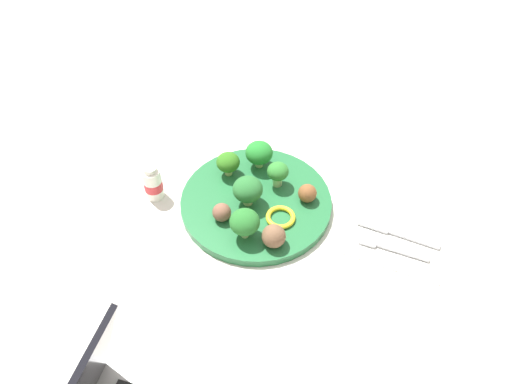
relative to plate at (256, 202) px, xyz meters
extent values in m
plane|color=silver|center=(0.00, 0.00, -0.01)|extent=(4.00, 4.00, 0.00)
cylinder|color=#236638|center=(0.00, 0.00, 0.00)|extent=(0.28, 0.28, 0.02)
cylinder|color=#92BD77|center=(-0.03, -0.05, 0.02)|extent=(0.02, 0.02, 0.02)
ellipsoid|color=#2D752D|center=(-0.03, -0.05, 0.04)|extent=(0.04, 0.04, 0.03)
cylinder|color=#9EBE6B|center=(0.07, -0.05, 0.01)|extent=(0.01, 0.01, 0.01)
ellipsoid|color=#2E6B1B|center=(0.07, -0.05, 0.04)|extent=(0.04, 0.04, 0.04)
cylinder|color=#9AB772|center=(0.01, 0.01, 0.02)|extent=(0.02, 0.02, 0.02)
ellipsoid|color=#26652D|center=(0.01, 0.01, 0.04)|extent=(0.05, 0.05, 0.04)
cylinder|color=#A0C278|center=(0.02, -0.09, 0.02)|extent=(0.01, 0.01, 0.01)
ellipsoid|color=#217729|center=(0.02, -0.09, 0.04)|extent=(0.05, 0.05, 0.04)
cylinder|color=#9ACD77|center=(-0.01, 0.09, 0.02)|extent=(0.01, 0.01, 0.02)
ellipsoid|color=#256928|center=(-0.01, 0.09, 0.04)|extent=(0.05, 0.05, 0.04)
sphere|color=brown|center=(-0.06, 0.09, 0.03)|extent=(0.04, 0.04, 0.04)
sphere|color=brown|center=(0.04, 0.06, 0.02)|extent=(0.03, 0.03, 0.03)
sphere|color=brown|center=(-0.09, -0.03, 0.03)|extent=(0.03, 0.03, 0.03)
torus|color=yellow|center=(-0.06, 0.03, 0.01)|extent=(0.07, 0.07, 0.01)
cube|color=white|center=(-0.26, 0.00, -0.01)|extent=(0.18, 0.13, 0.01)
cube|color=silver|center=(-0.27, 0.02, 0.00)|extent=(0.09, 0.02, 0.01)
cube|color=silver|center=(-0.21, 0.02, 0.00)|extent=(0.03, 0.02, 0.01)
cube|color=silver|center=(-0.29, -0.02, 0.00)|extent=(0.09, 0.02, 0.01)
cube|color=silver|center=(-0.22, -0.02, 0.00)|extent=(0.06, 0.02, 0.01)
cylinder|color=white|center=(0.19, 0.04, 0.02)|extent=(0.03, 0.03, 0.07)
cylinder|color=red|center=(0.19, 0.04, 0.02)|extent=(0.04, 0.04, 0.02)
cylinder|color=silver|center=(0.19, 0.04, 0.06)|extent=(0.02, 0.02, 0.01)
camera|label=1|loc=(-0.21, 0.58, 0.69)|focal=34.95mm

